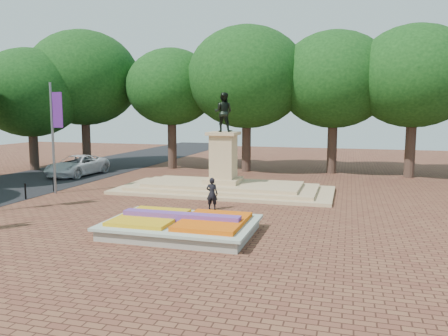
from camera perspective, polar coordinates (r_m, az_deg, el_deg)
name	(u,v)px	position (r m, az deg, el deg)	size (l,w,h in m)	color
ground	(177,221)	(21.15, -6.16, -6.90)	(90.00, 90.00, 0.00)	brown
asphalt_street	(0,188)	(33.48, -27.19, -2.36)	(9.00, 90.00, 0.02)	black
flower_bed	(182,225)	(18.89, -5.57, -7.45)	(6.30, 4.30, 0.91)	gray
monument	(223,178)	(28.39, -0.08, -1.36)	(14.00, 6.00, 6.40)	tan
tree_row_back	(283,94)	(37.39, 7.74, 9.58)	(44.80, 8.80, 10.43)	#35241C
van	(77,165)	(37.61, -18.62, 0.31)	(2.73, 5.92, 1.64)	silver
pedestrian	(212,194)	(23.22, -1.57, -3.38)	(0.63, 0.41, 1.73)	black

